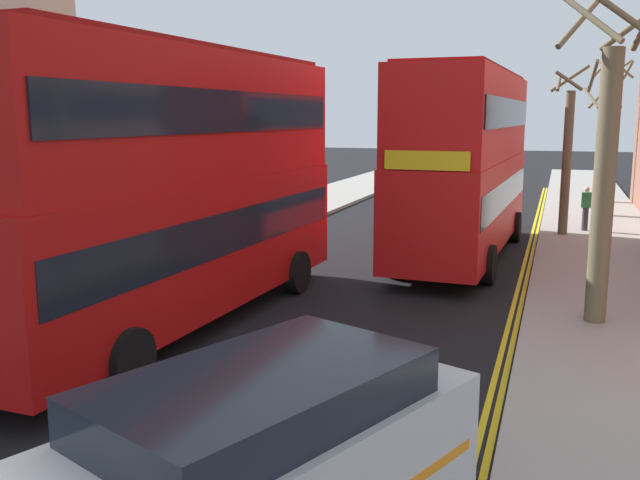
# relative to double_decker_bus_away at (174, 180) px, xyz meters

# --- Properties ---
(sidewalk_right) EXTENTS (4.00, 80.00, 0.14)m
(sidewalk_right) POSITION_rel_double_decker_bus_away_xyz_m (8.78, 5.96, -2.96)
(sidewalk_right) COLOR #9E9991
(sidewalk_right) RESTS_ON ground
(sidewalk_left) EXTENTS (4.00, 80.00, 0.14)m
(sidewalk_left) POSITION_rel_double_decker_bus_away_xyz_m (-4.22, 5.96, -2.96)
(sidewalk_left) COLOR #9E9991
(sidewalk_left) RESTS_ON ground
(kerb_line_outer) EXTENTS (0.10, 56.00, 0.01)m
(kerb_line_outer) POSITION_rel_double_decker_bus_away_xyz_m (6.68, 3.96, -3.03)
(kerb_line_outer) COLOR yellow
(kerb_line_outer) RESTS_ON ground
(kerb_line_inner) EXTENTS (0.10, 56.00, 0.01)m
(kerb_line_inner) POSITION_rel_double_decker_bus_away_xyz_m (6.52, 3.96, -3.03)
(kerb_line_inner) COLOR yellow
(kerb_line_inner) RESTS_ON ground
(double_decker_bus_away) EXTENTS (3.13, 10.90, 5.64)m
(double_decker_bus_away) POSITION_rel_double_decker_bus_away_xyz_m (0.00, 0.00, 0.00)
(double_decker_bus_away) COLOR #B20F0F
(double_decker_bus_away) RESTS_ON ground
(double_decker_bus_oncoming) EXTENTS (3.10, 10.89, 5.64)m
(double_decker_bus_oncoming) POSITION_rel_double_decker_bus_away_xyz_m (4.63, 9.11, 0.00)
(double_decker_bus_oncoming) COLOR red
(double_decker_bus_oncoming) RESTS_ON ground
(pedestrian_far) EXTENTS (0.34, 0.22, 1.62)m
(pedestrian_far) POSITION_rel_double_decker_bus_away_xyz_m (8.33, 14.86, -2.04)
(pedestrian_far) COLOR #2D2D38
(pedestrian_far) RESTS_ON sidewalk_right
(street_tree_near) EXTENTS (1.55, 1.42, 6.03)m
(street_tree_near) POSITION_rel_double_decker_bus_away_xyz_m (7.57, 13.71, -0.00)
(street_tree_near) COLOR #6B6047
(street_tree_near) RESTS_ON sidewalk_right
(street_tree_mid) EXTENTS (1.91, 2.10, 6.57)m
(street_tree_mid) POSITION_rel_double_decker_bus_away_xyz_m (8.18, 2.61, 0.16)
(street_tree_mid) COLOR #6B6047
(street_tree_mid) RESTS_ON sidewalk_right
(street_tree_far) EXTENTS (1.92, 1.95, 7.08)m
(street_tree_far) POSITION_rel_double_decker_bus_away_xyz_m (9.65, 24.59, 0.47)
(street_tree_far) COLOR #6B6047
(street_tree_far) RESTS_ON sidewalk_right
(street_tree_distant) EXTENTS (1.56, 1.56, 5.35)m
(street_tree_distant) POSITION_rel_double_decker_bus_away_xyz_m (8.94, 19.50, -0.40)
(street_tree_distant) COLOR #6B6047
(street_tree_distant) RESTS_ON sidewalk_right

